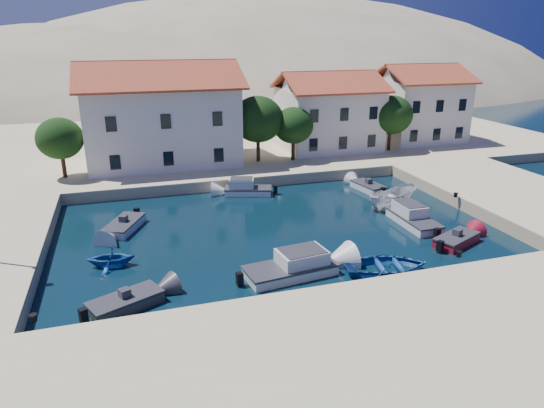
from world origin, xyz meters
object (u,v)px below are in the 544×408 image
Objects in this scene: cabin_cruiser_east at (414,219)px; cabin_cruiser_south at (290,268)px; rowboat_south at (386,272)px; building_mid at (329,110)px; boat_east at (392,207)px; building_left at (161,112)px; building_right at (419,102)px.

cabin_cruiser_south is at bearing 113.46° from cabin_cruiser_east.
cabin_cruiser_east reaches higher than rowboat_south.
building_mid is 2.19× the size of cabin_cruiser_east.
building_mid is 18.09m from boat_east.
building_left is 1.40× the size of building_mid.
building_mid is at bearing -19.05° from boat_east.
rowboat_south is at bearing -68.64° from building_left.
building_left is 3.17× the size of boat_east.
boat_east is at bearing 29.30° from cabin_cruiser_south.
building_right reaches higher than cabin_cruiser_east.
building_mid is at bearing -5.63° from cabin_cruiser_east.
building_left is 23.67m from boat_east.
boat_east is (-13.82, -18.23, -5.47)m from building_right.
building_right is 2.04× the size of boat_east.
cabin_cruiser_south is at bearing -117.44° from building_mid.
cabin_cruiser_east is at bearing -122.95° from building_right.
building_right is at bearing 39.50° from cabin_cruiser_south.
building_right is 1.72× the size of cabin_cruiser_south.
building_left reaches higher than cabin_cruiser_east.
boat_east is at bearing -6.06° from cabin_cruiser_east.
building_right reaches higher than cabin_cruiser_south.
cabin_cruiser_south is 1.13× the size of rowboat_south.
cabin_cruiser_east is 1.04× the size of boat_east.
rowboat_south is (10.14, -25.92, -5.94)m from building_left.
building_right is at bearing 3.81° from building_left.
boat_east is (-1.82, -17.23, -5.22)m from building_mid.
building_left is at bearing -176.82° from building_mid.
building_left is 1.56× the size of building_right.
building_right is (12.00, 1.00, 0.25)m from building_mid.
cabin_cruiser_south is at bearing -79.29° from building_left.
building_right is at bearing -50.19° from boat_east.
cabin_cruiser_south and cabin_cruiser_east have the same top height.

